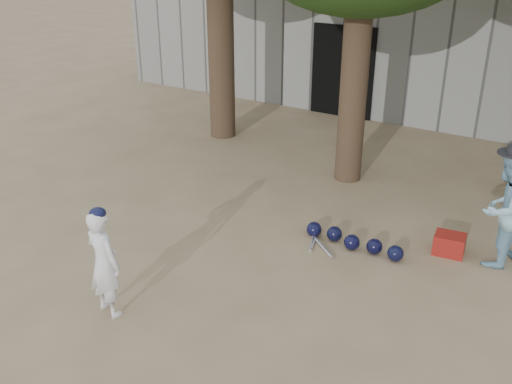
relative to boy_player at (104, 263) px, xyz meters
The scene contains 7 objects.
ground 1.33m from the boy_player, 82.40° to the left, with size 70.00×70.00×0.00m, color #937C5E.
boy_player is the anchor object (origin of this frame).
spectator_blue 5.21m from the boy_player, 44.75° to the left, with size 0.80×0.62×1.64m, color #8DC1DA.
red_bag 4.75m from the boy_player, 49.05° to the left, with size 0.42×0.32×0.30m, color maroon.
back_building 11.50m from the boy_player, 89.25° to the left, with size 16.00×5.24×3.00m.
helmet_row 3.57m from the boy_player, 57.83° to the left, with size 1.51×0.33×0.23m.
bat_pile 3.21m from the boy_player, 63.80° to the left, with size 0.61×0.72×0.06m.
Camera 1 is at (4.38, -5.00, 4.19)m, focal length 40.00 mm.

